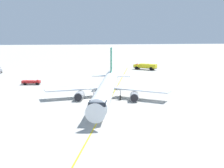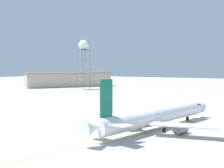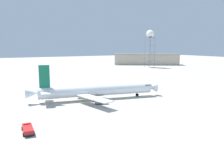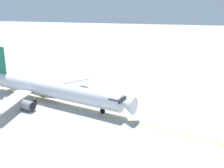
{
  "view_description": "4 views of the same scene",
  "coord_description": "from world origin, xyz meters",
  "views": [
    {
      "loc": [
        4.65,
        72.43,
        16.42
      ],
      "look_at": [
        -4.07,
        5.32,
        4.62
      ],
      "focal_mm": 49.13,
      "sensor_mm": 36.0,
      "label": 1
    },
    {
      "loc": [
        23.27,
        -61.54,
        14.16
      ],
      "look_at": [
        -34.25,
        35.58,
        7.57
      ],
      "focal_mm": 49.51,
      "sensor_mm": 36.0,
      "label": 2
    },
    {
      "loc": [
        65.95,
        -30.59,
        17.61
      ],
      "look_at": [
        -13.77,
        14.12,
        2.67
      ],
      "focal_mm": 38.0,
      "sensor_mm": 36.0,
      "label": 3
    },
    {
      "loc": [
        46.43,
        34.62,
        21.27
      ],
      "look_at": [
        -13.77,
        14.12,
        2.39
      ],
      "focal_mm": 41.48,
      "sensor_mm": 36.0,
      "label": 4
    }
  ],
  "objects": [
    {
      "name": "ground_plane",
      "position": [
        0.0,
        0.0,
        0.0
      ],
      "size": [
        600.0,
        600.0,
        0.0
      ],
      "primitive_type": "plane",
      "color": "#ADAAA3"
    },
    {
      "name": "taxiway_centreline",
      "position": [
        -3.66,
        2.66,
        0.0
      ],
      "size": [
        32.62,
        129.74,
        0.01
      ],
      "rotation": [
        0.0,
        0.0,
        1.33
      ],
      "color": "yellow",
      "rests_on": "ground_plane"
    },
    {
      "name": "airliner_main",
      "position": [
        -3.19,
        2.05,
        2.84
      ],
      "size": [
        30.37,
        43.63,
        11.73
      ],
      "rotation": [
        0.0,
        0.0,
        1.37
      ],
      "color": "silver",
      "rests_on": "ground_plane"
    }
  ]
}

